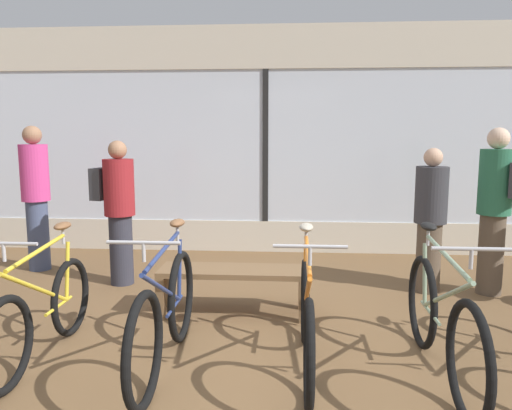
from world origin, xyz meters
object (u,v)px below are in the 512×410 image
at_px(customer_near_bench, 430,218).
at_px(bicycle_right, 441,322).
at_px(bicycle_left, 43,313).
at_px(display_bench, 233,277).
at_px(customer_near_rack, 496,206).
at_px(customer_by_window, 36,195).
at_px(customer_mid_floor, 118,208).
at_px(bicycle_center_left, 166,315).
at_px(bicycle_center_right, 307,318).

bearing_deg(customer_near_bench, bicycle_right, -102.32).
bearing_deg(bicycle_left, display_bench, 38.83).
bearing_deg(customer_near_rack, customer_by_window, 173.68).
bearing_deg(customer_near_rack, customer_mid_floor, 178.92).
xyz_separation_m(bicycle_left, customer_near_bench, (3.35, 1.89, 0.45)).
bearing_deg(customer_by_window, customer_near_bench, -6.77).
distance_m(bicycle_center_left, customer_by_window, 3.44).
bearing_deg(bicycle_center_left, customer_mid_floor, 117.45).
height_order(bicycle_right, customer_by_window, customer_by_window).
height_order(bicycle_left, customer_mid_floor, customer_mid_floor).
xyz_separation_m(bicycle_left, customer_by_window, (-1.31, 2.45, 0.59)).
distance_m(customer_by_window, customer_near_bench, 4.70).
relative_size(bicycle_center_left, bicycle_right, 0.99).
bearing_deg(customer_near_rack, bicycle_center_left, -147.57).
height_order(bicycle_center_left, customer_mid_floor, customer_mid_floor).
bearing_deg(bicycle_right, customer_mid_floor, 146.17).
bearing_deg(customer_near_bench, customer_mid_floor, 179.31).
bearing_deg(customer_near_rack, bicycle_right, -119.32).
xyz_separation_m(bicycle_center_right, customer_near_bench, (1.37, 1.90, 0.43)).
xyz_separation_m(bicycle_center_left, bicycle_right, (1.96, -0.00, -0.00)).
distance_m(bicycle_left, customer_near_rack, 4.46).
distance_m(bicycle_right, customer_near_rack, 2.29).
relative_size(bicycle_left, customer_near_rack, 0.93).
bearing_deg(bicycle_center_left, bicycle_left, 175.37).
relative_size(bicycle_center_left, customer_mid_floor, 1.10).
height_order(bicycle_left, bicycle_center_left, bicycle_center_left).
relative_size(bicycle_center_right, display_bench, 1.20).
bearing_deg(customer_mid_floor, bicycle_center_left, -62.55).
xyz_separation_m(customer_by_window, customer_near_bench, (4.66, -0.55, -0.14)).
relative_size(bicycle_left, customer_mid_floor, 1.00).
bearing_deg(bicycle_right, customer_by_window, 149.17).
bearing_deg(customer_by_window, bicycle_center_right, -36.71).
bearing_deg(display_bench, customer_near_rack, 16.39).
xyz_separation_m(bicycle_center_right, display_bench, (-0.66, 1.08, -0.02)).
bearing_deg(customer_by_window, display_bench, -27.64).
xyz_separation_m(display_bench, customer_mid_floor, (-1.41, 0.87, 0.52)).
bearing_deg(bicycle_center_left, customer_by_window, 131.99).
distance_m(bicycle_center_right, bicycle_right, 0.94).
xyz_separation_m(bicycle_left, bicycle_center_left, (0.96, -0.08, 0.04)).
relative_size(display_bench, customer_by_window, 0.78).
height_order(bicycle_left, bicycle_right, bicycle_right).
bearing_deg(bicycle_left, bicycle_center_right, -0.31).
xyz_separation_m(bicycle_center_right, customer_mid_floor, (-2.07, 1.94, 0.50)).
bearing_deg(customer_by_window, bicycle_left, -61.88).
bearing_deg(display_bench, bicycle_center_right, -58.44).
xyz_separation_m(bicycle_center_right, customer_near_rack, (2.02, 1.87, 0.58)).
bearing_deg(display_bench, bicycle_center_left, -107.49).
height_order(display_bench, customer_by_window, customer_by_window).
relative_size(bicycle_left, bicycle_center_right, 0.97).
height_order(bicycle_center_right, customer_by_window, customer_by_window).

